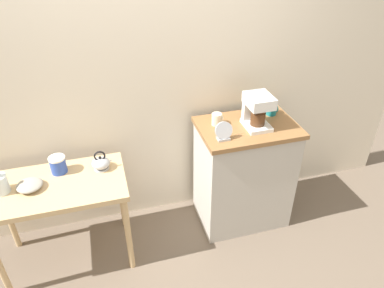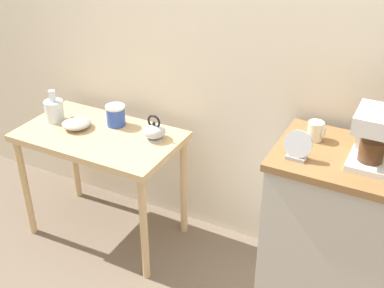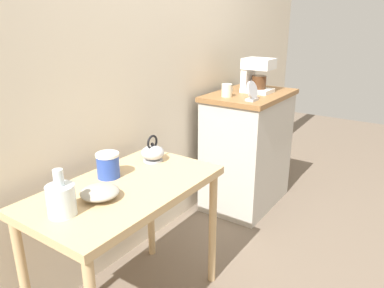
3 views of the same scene
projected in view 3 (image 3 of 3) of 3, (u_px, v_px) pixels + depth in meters
ground_plane at (203, 242)px, 2.57m from camera, size 8.00×8.00×0.00m
back_wall at (162, 32)px, 2.41m from camera, size 4.40×0.10×2.80m
wooden_table at (126, 203)px, 1.78m from camera, size 0.95×0.54×0.73m
kitchen_counter at (247, 150)px, 2.99m from camera, size 0.76×0.51×0.94m
bowl_stoneware at (100, 192)px, 1.61m from camera, size 0.17×0.17×0.06m
teakettle at (153, 153)px, 2.04m from camera, size 0.16×0.13×0.15m
glass_carafe_vase at (61, 199)px, 1.47m from camera, size 0.12×0.12×0.20m
canister_enamel at (108, 165)px, 1.82m from camera, size 0.12×0.12×0.13m
coffee_maker at (256, 74)px, 2.82m from camera, size 0.18×0.22×0.26m
mug_small_cream at (227, 90)px, 2.69m from camera, size 0.08×0.08×0.09m
mug_dark_teal at (250, 81)px, 3.08m from camera, size 0.09×0.08×0.09m
table_clock at (252, 92)px, 2.55m from camera, size 0.13×0.06×0.14m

